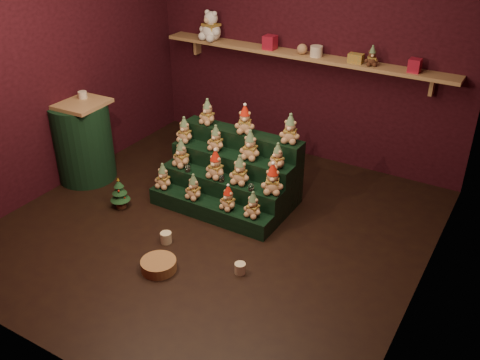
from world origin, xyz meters
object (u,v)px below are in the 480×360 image
Objects in this scene: side_table at (83,141)px; brown_bear at (372,56)px; mini_christmas_tree at (120,193)px; white_bear at (211,22)px; snow_globe_c at (251,187)px; snow_globe_b at (222,178)px; wicker_basket at (159,265)px; mug_left at (166,238)px; snow_globe_a at (188,168)px; riser_tier_front at (209,209)px; mug_right at (240,268)px.

brown_bear is (2.71, 1.72, 0.95)m from side_table.
side_table is 2.65× the size of mini_christmas_tree.
snow_globe_c is at bearing -34.59° from white_bear.
snow_globe_b is 1.17m from wicker_basket.
snow_globe_c is at bearing 55.58° from mug_left.
wicker_basket is at bearing -31.97° from mini_christmas_tree.
riser_tier_front is at bearing -23.27° from snow_globe_a.
wicker_basket is at bearing -61.54° from mug_left.
riser_tier_front is 2.48m from white_bear.
snow_globe_b reaches higher than wicker_basket.
snow_globe_b is at bearing -42.26° from white_bear.
mug_left is at bearing 177.91° from mug_right.
white_bear reaches higher than side_table.
snow_globe_c is at bearing 74.26° from wicker_basket.
snow_globe_b is 2.22m from white_bear.
mug_right is at bearing -40.02° from riser_tier_front.
white_bear is at bearing 125.78° from snow_globe_b.
side_table is at bearing -174.31° from snow_globe_b.
mug_left is at bearing 118.46° from wicker_basket.
snow_globe_b is at bearing -145.97° from brown_bear.
snow_globe_a is at bearing 180.00° from snow_globe_c.
snow_globe_c is at bearing 20.24° from mini_christmas_tree.
mug_right is 3.30m from white_bear.
mini_christmas_tree is at bearing 148.03° from wicker_basket.
snow_globe_a is 0.08× the size of side_table.
snow_globe_c is 0.17× the size of white_bear.
brown_bear is (0.26, 2.32, 1.37)m from mug_right.
snow_globe_a is (-0.37, 0.16, 0.31)m from riser_tier_front.
brown_bear is at bearing 71.12° from wicker_basket.
mug_left is 2.89m from brown_bear.
mini_christmas_tree is at bearing -159.76° from snow_globe_c.
wicker_basket is (0.46, -1.12, -0.35)m from snow_globe_a.
riser_tier_front is at bearing -144.85° from brown_bear.
riser_tier_front is at bearing -46.16° from white_bear.
snow_globe_b reaches higher than riser_tier_front.
side_table reaches higher than riser_tier_front.
side_table is 2.09× the size of white_bear.
side_table reaches higher than snow_globe_b.
snow_globe_b is (0.42, 0.00, 0.00)m from snow_globe_a.
snow_globe_b is at bearing 26.62° from mini_christmas_tree.
brown_bear is at bearing 46.65° from mini_christmas_tree.
snow_globe_b is at bearing 131.32° from mug_right.
snow_globe_b is at bearing 71.75° from riser_tier_front.
snow_globe_a is 0.77m from snow_globe_c.
snow_globe_b is 0.08× the size of side_table.
riser_tier_front is 4.36× the size of wicker_basket.
brown_bear is (1.92, 2.03, 1.25)m from mini_christmas_tree.
white_bear is (-1.06, 1.70, 1.46)m from riser_tier_front.
white_bear is at bearing 127.73° from mug_right.
side_table is (-1.76, -0.18, 0.07)m from snow_globe_b.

